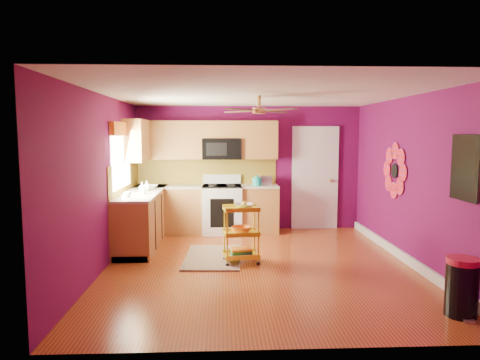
{
  "coord_description": "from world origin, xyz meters",
  "views": [
    {
      "loc": [
        -0.56,
        -6.14,
        1.92
      ],
      "look_at": [
        -0.27,
        0.4,
        1.23
      ],
      "focal_mm": 32.0,
      "sensor_mm": 36.0,
      "label": 1
    }
  ],
  "objects": [
    {
      "name": "ground",
      "position": [
        0.0,
        0.0,
        0.0
      ],
      "size": [
        5.0,
        5.0,
        0.0
      ],
      "primitive_type": "plane",
      "color": "maroon",
      "rests_on": "ground"
    },
    {
      "name": "room_envelope",
      "position": [
        0.03,
        0.0,
        1.63
      ],
      "size": [
        4.54,
        5.04,
        2.52
      ],
      "color": "#600A47",
      "rests_on": "ground"
    },
    {
      "name": "lower_cabinets",
      "position": [
        -1.35,
        1.82,
        0.43
      ],
      "size": [
        2.81,
        2.31,
        0.94
      ],
      "color": "#955D28",
      "rests_on": "ground"
    },
    {
      "name": "electric_range",
      "position": [
        -0.55,
        2.17,
        0.48
      ],
      "size": [
        0.76,
        0.66,
        1.13
      ],
      "color": "white",
      "rests_on": "ground"
    },
    {
      "name": "upper_cabinetry",
      "position": [
        -1.24,
        2.17,
        1.8
      ],
      "size": [
        2.8,
        2.3,
        1.26
      ],
      "color": "#955D28",
      "rests_on": "ground"
    },
    {
      "name": "left_window",
      "position": [
        -2.22,
        1.05,
        1.74
      ],
      "size": [
        0.08,
        1.35,
        1.08
      ],
      "color": "white",
      "rests_on": "ground"
    },
    {
      "name": "panel_door",
      "position": [
        1.35,
        2.47,
        1.02
      ],
      "size": [
        0.95,
        0.11,
        2.15
      ],
      "color": "white",
      "rests_on": "ground"
    },
    {
      "name": "right_wall_art",
      "position": [
        2.23,
        -0.34,
        1.44
      ],
      "size": [
        0.04,
        2.74,
        1.04
      ],
      "color": "black",
      "rests_on": "ground"
    },
    {
      "name": "ceiling_fan",
      "position": [
        0.0,
        0.2,
        2.29
      ],
      "size": [
        1.01,
        1.01,
        0.26
      ],
      "color": "#BF8C3F",
      "rests_on": "ground"
    },
    {
      "name": "shag_rug",
      "position": [
        -0.7,
        0.43,
        0.01
      ],
      "size": [
        0.92,
        1.43,
        0.02
      ],
      "primitive_type": "cube",
      "rotation": [
        0.0,
        0.0,
        -0.05
      ],
      "color": "#311A10",
      "rests_on": "ground"
    },
    {
      "name": "rolling_cart",
      "position": [
        -0.26,
        0.14,
        0.48
      ],
      "size": [
        0.56,
        0.44,
        0.94
      ],
      "color": "yellow",
      "rests_on": "ground"
    },
    {
      "name": "trash_can",
      "position": [
        1.98,
        -1.86,
        0.32
      ],
      "size": [
        0.39,
        0.4,
        0.63
      ],
      "color": "black",
      "rests_on": "ground"
    },
    {
      "name": "teal_kettle",
      "position": [
        0.13,
        2.12,
        1.02
      ],
      "size": [
        0.18,
        0.18,
        0.21
      ],
      "color": "teal",
      "rests_on": "lower_cabinets"
    },
    {
      "name": "toaster",
      "position": [
        0.32,
        2.24,
        1.03
      ],
      "size": [
        0.22,
        0.15,
        0.18
      ],
      "primitive_type": "cube",
      "color": "beige",
      "rests_on": "lower_cabinets"
    },
    {
      "name": "soap_bottle_a",
      "position": [
        -1.88,
        0.98,
        1.04
      ],
      "size": [
        0.09,
        0.09,
        0.2
      ],
      "primitive_type": "imported",
      "color": "#EA3F72",
      "rests_on": "lower_cabinets"
    },
    {
      "name": "soap_bottle_b",
      "position": [
        -1.88,
        1.41,
        1.03
      ],
      "size": [
        0.14,
        0.14,
        0.18
      ],
      "primitive_type": "imported",
      "color": "white",
      "rests_on": "lower_cabinets"
    },
    {
      "name": "counter_dish",
      "position": [
        -1.87,
        1.77,
        0.97
      ],
      "size": [
        0.27,
        0.27,
        0.07
      ],
      "primitive_type": "imported",
      "color": "white",
      "rests_on": "lower_cabinets"
    },
    {
      "name": "counter_cup",
      "position": [
        -2.05,
        0.64,
        0.98
      ],
      "size": [
        0.11,
        0.11,
        0.09
      ],
      "primitive_type": "imported",
      "color": "white",
      "rests_on": "lower_cabinets"
    }
  ]
}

